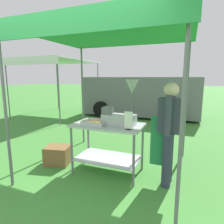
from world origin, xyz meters
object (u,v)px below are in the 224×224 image
at_px(donut_fryer, 122,110).
at_px(supply_crate, 58,155).
at_px(donut_tray, 95,123).
at_px(van_grey, 140,96).
at_px(neighbour_tent, 56,62).
at_px(menu_sign, 128,122).
at_px(donut_cart, 108,137).
at_px(vendor, 169,129).
at_px(stall_canopy, 110,37).

distance_m(donut_fryer, supply_crate, 1.62).
bearing_deg(donut_tray, van_grey, 95.34).
bearing_deg(neighbour_tent, supply_crate, -53.13).
bearing_deg(van_grey, menu_sign, -78.44).
distance_m(donut_cart, vendor, 1.06).
xyz_separation_m(donut_cart, donut_fryer, (0.24, 0.03, 0.50)).
xyz_separation_m(donut_tray, neighbour_tent, (-3.97, 4.22, 1.43)).
relative_size(stall_canopy, donut_cart, 2.20).
distance_m(menu_sign, neighbour_tent, 6.45).
height_order(stall_canopy, donut_cart, stall_canopy).
distance_m(donut_cart, donut_tray, 0.34).
bearing_deg(donut_cart, neighbour_tent, 135.43).
distance_m(stall_canopy, vendor, 1.77).
height_order(supply_crate, van_grey, van_grey).
distance_m(donut_tray, supply_crate, 1.12).
xyz_separation_m(stall_canopy, donut_cart, (0.00, -0.10, -1.70)).
relative_size(donut_fryer, menu_sign, 2.78).
bearing_deg(donut_tray, vendor, 4.19).
xyz_separation_m(vendor, neighbour_tent, (-5.19, 4.13, 1.43)).
height_order(donut_cart, neighbour_tent, neighbour_tent).
bearing_deg(supply_crate, vendor, 0.94).
distance_m(van_grey, neighbour_tent, 3.97).
bearing_deg(neighbour_tent, donut_tray, -46.71).
height_order(donut_cart, vendor, vendor).
bearing_deg(van_grey, donut_cart, -82.50).
height_order(stall_canopy, van_grey, stall_canopy).
bearing_deg(stall_canopy, donut_cart, -90.00).
distance_m(vendor, supply_crate, 2.20).
distance_m(supply_crate, neighbour_tent, 5.63).
height_order(donut_fryer, vendor, donut_fryer).
bearing_deg(van_grey, donut_tray, -84.66).
distance_m(vendor, neighbour_tent, 6.79).
xyz_separation_m(donut_cart, donut_tray, (-0.20, -0.11, 0.26)).
xyz_separation_m(vendor, supply_crate, (-2.07, -0.03, -0.73)).
height_order(donut_fryer, van_grey, van_grey).
bearing_deg(supply_crate, van_grey, 86.47).
bearing_deg(donut_tray, donut_fryer, 17.39).
xyz_separation_m(supply_crate, neighbour_tent, (-3.12, 4.16, 2.16)).
distance_m(donut_tray, donut_fryer, 0.52).
relative_size(donut_cart, neighbour_tent, 0.36).
bearing_deg(menu_sign, donut_fryer, 128.87).
bearing_deg(vendor, stall_canopy, 173.40).
height_order(donut_fryer, menu_sign, donut_fryer).
distance_m(donut_tray, menu_sign, 0.65).
relative_size(donut_tray, neighbour_tent, 0.12).
xyz_separation_m(stall_canopy, donut_fryer, (0.24, -0.07, -1.20)).
height_order(donut_cart, donut_tray, donut_tray).
bearing_deg(neighbour_tent, menu_sign, -43.17).
height_order(menu_sign, van_grey, van_grey).
relative_size(stall_canopy, donut_tray, 6.61).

